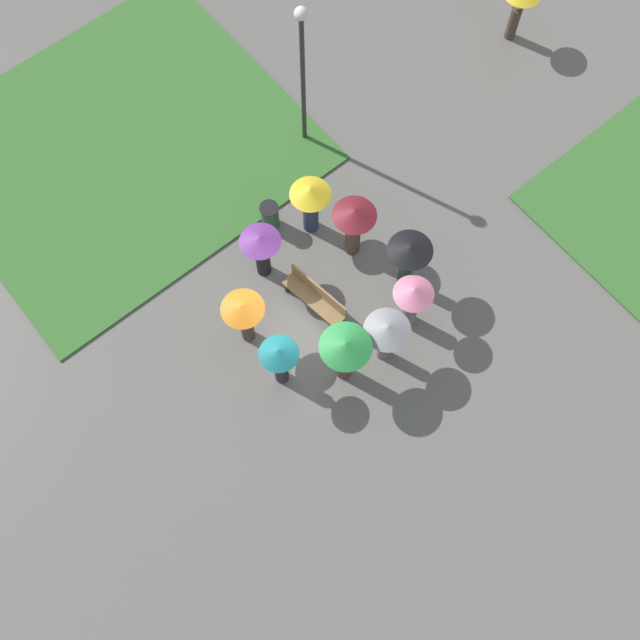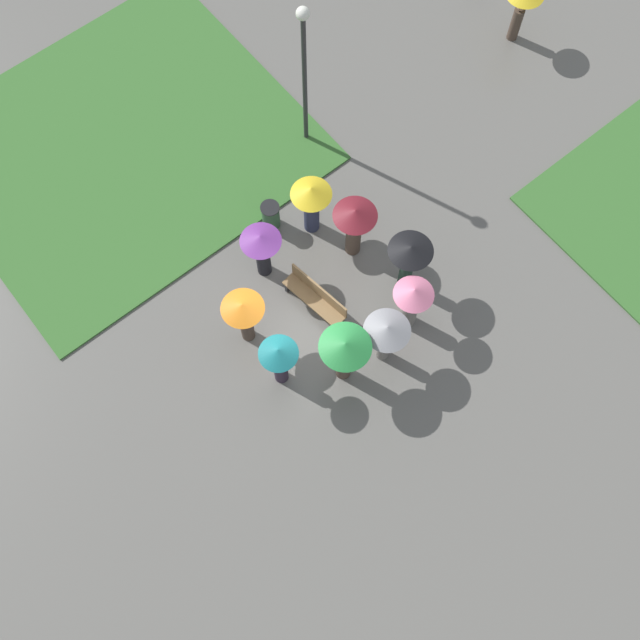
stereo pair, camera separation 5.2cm
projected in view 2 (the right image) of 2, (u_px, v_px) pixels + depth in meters
ground_plane at (303, 326)px, 19.57m from camera, size 90.00×90.00×0.00m
lawn_patch_near at (123, 147)px, 21.49m from camera, size 8.25×9.09×0.06m
park_bench at (316, 297)px, 19.35m from camera, size 1.81×0.66×0.90m
lamp_post at (304, 62)px, 18.84m from camera, size 0.32×0.32×4.74m
trash_bin at (271, 216)px, 20.24m from camera, size 0.49×0.49×0.86m
crowd_person_teal at (279, 358)px, 17.85m from camera, size 0.91×0.91×1.90m
crowd_person_yellow at (311, 201)px, 19.43m from camera, size 1.02×1.02×1.85m
crowd_person_maroon at (355, 223)px, 19.11m from camera, size 1.08×1.08×1.94m
crowd_person_purple at (262, 247)px, 18.99m from camera, size 1.00×1.00×1.79m
crowd_person_green at (345, 352)px, 17.79m from camera, size 1.19×1.19×1.98m
crowd_person_black at (409, 257)px, 18.76m from camera, size 1.08×1.08×1.90m
crowd_person_orange at (244, 314)px, 18.22m from camera, size 1.01×1.01×1.89m
crowd_person_grey at (386, 334)px, 18.03m from camera, size 1.08×1.08×1.79m
crowd_person_pink at (412, 301)px, 18.47m from camera, size 0.95×0.95×1.86m
lone_walker_near_lawn at (523, 0)px, 21.61m from camera, size 1.05×1.05×1.87m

